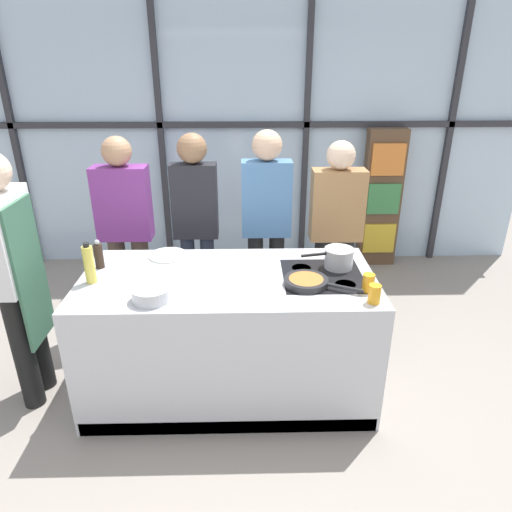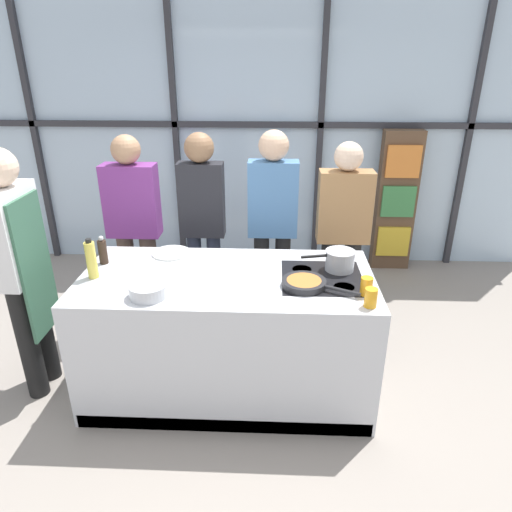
# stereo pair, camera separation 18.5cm
# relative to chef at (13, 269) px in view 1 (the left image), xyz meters

# --- Properties ---
(ground_plane) EXTENTS (18.00, 18.00, 0.00)m
(ground_plane) POSITION_rel_chef_xyz_m (1.34, 0.05, -0.98)
(ground_plane) COLOR gray
(back_window_wall) EXTENTS (6.40, 0.10, 2.80)m
(back_window_wall) POSITION_rel_chef_xyz_m (1.34, 2.37, 0.42)
(back_window_wall) COLOR silver
(back_window_wall) RESTS_ON ground_plane
(bookshelf) EXTENTS (0.41, 0.19, 1.51)m
(bookshelf) POSITION_rel_chef_xyz_m (2.95, 2.18, -0.22)
(bookshelf) COLOR brown
(bookshelf) RESTS_ON ground_plane
(demo_island) EXTENTS (1.92, 0.92, 0.89)m
(demo_island) POSITION_rel_chef_xyz_m (1.34, 0.05, -0.54)
(demo_island) COLOR silver
(demo_island) RESTS_ON ground_plane
(chef) EXTENTS (0.24, 0.43, 1.71)m
(chef) POSITION_rel_chef_xyz_m (0.00, 0.00, 0.00)
(chef) COLOR black
(chef) RESTS_ON ground_plane
(spectator_far_left) EXTENTS (0.43, 0.23, 1.65)m
(spectator_far_left) POSITION_rel_chef_xyz_m (0.48, 0.91, -0.04)
(spectator_far_left) COLOR #47382D
(spectator_far_left) RESTS_ON ground_plane
(spectator_center_left) EXTENTS (0.36, 0.23, 1.67)m
(spectator_center_left) POSITION_rel_chef_xyz_m (1.05, 0.91, 0.00)
(spectator_center_left) COLOR #232838
(spectator_center_left) RESTS_ON ground_plane
(spectator_center_right) EXTENTS (0.40, 0.24, 1.69)m
(spectator_center_right) POSITION_rel_chef_xyz_m (1.62, 0.91, -0.00)
(spectator_center_right) COLOR black
(spectator_center_right) RESTS_ON ground_plane
(spectator_far_right) EXTENTS (0.43, 0.23, 1.61)m
(spectator_far_right) POSITION_rel_chef_xyz_m (2.20, 0.91, -0.07)
(spectator_far_right) COLOR black
(spectator_far_right) RESTS_ON ground_plane
(frying_pan) EXTENTS (0.47, 0.31, 0.04)m
(frying_pan) POSITION_rel_chef_xyz_m (1.84, -0.08, -0.07)
(frying_pan) COLOR #232326
(frying_pan) RESTS_ON demo_island
(saucepan) EXTENTS (0.36, 0.20, 0.14)m
(saucepan) POSITION_rel_chef_xyz_m (2.08, 0.17, -0.02)
(saucepan) COLOR silver
(saucepan) RESTS_ON demo_island
(white_plate) EXTENTS (0.27, 0.27, 0.01)m
(white_plate) POSITION_rel_chef_xyz_m (0.90, 0.39, -0.09)
(white_plate) COLOR white
(white_plate) RESTS_ON demo_island
(mixing_bowl) EXTENTS (0.23, 0.23, 0.08)m
(mixing_bowl) POSITION_rel_chef_xyz_m (0.90, -0.25, -0.05)
(mixing_bowl) COLOR silver
(mixing_bowl) RESTS_ON demo_island
(oil_bottle) EXTENTS (0.07, 0.07, 0.27)m
(oil_bottle) POSITION_rel_chef_xyz_m (0.48, -0.01, 0.03)
(oil_bottle) COLOR #E0CC4C
(oil_bottle) RESTS_ON demo_island
(pepper_grinder) EXTENTS (0.06, 0.06, 0.20)m
(pepper_grinder) POSITION_rel_chef_xyz_m (0.47, 0.21, -0.00)
(pepper_grinder) COLOR #332319
(pepper_grinder) RESTS_ON demo_island
(juice_glass_near) EXTENTS (0.07, 0.07, 0.11)m
(juice_glass_near) POSITION_rel_chef_xyz_m (2.20, -0.31, -0.04)
(juice_glass_near) COLOR orange
(juice_glass_near) RESTS_ON demo_island
(juice_glass_far) EXTENTS (0.07, 0.07, 0.11)m
(juice_glass_far) POSITION_rel_chef_xyz_m (2.20, -0.17, -0.04)
(juice_glass_far) COLOR orange
(juice_glass_far) RESTS_ON demo_island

